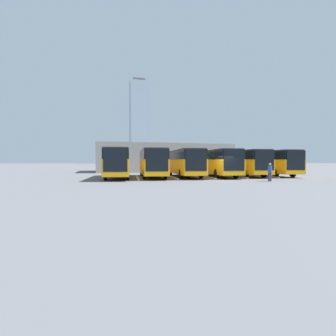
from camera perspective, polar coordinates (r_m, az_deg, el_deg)
The scene contains 15 objects.
ground_plane at distance 28.21m, azimuth 11.38°, elevation -2.55°, with size 600.00×600.00×0.00m, color #5B5B60.
bus_0 at distance 38.56m, azimuth 21.07°, elevation 1.21°, with size 3.99×12.24×3.35m.
curb_divider_0 at distance 35.97m, azimuth 20.10°, elevation -1.64°, with size 0.24×7.22×0.15m, color #B2B2AD.
bus_1 at distance 36.40m, azimuth 15.77°, elevation 1.24°, with size 3.99×12.24×3.35m.
curb_divider_1 at distance 33.88m, azimuth 14.33°, elevation -1.78°, with size 0.24×7.22×0.15m, color #B2B2AD.
bus_2 at distance 33.96m, azimuth 10.34°, elevation 1.27°, with size 3.99×12.24×3.35m.
curb_divider_2 at distance 31.55m, azimuth 8.37°, elevation -1.98°, with size 0.24×7.22×0.15m, color #B2B2AD.
bus_3 at distance 32.88m, azimuth 3.53°, elevation 1.29°, with size 3.99×12.24×3.35m.
curb_divider_3 at distance 30.63m, azimuth 0.98°, elevation -2.07°, with size 0.24×7.22×0.15m, color #B2B2AD.
bus_4 at distance 31.97m, azimuth -3.51°, elevation 1.28°, with size 3.99×12.24×3.35m.
curb_divider_4 at distance 29.92m, azimuth -6.65°, elevation -2.16°, with size 0.24×7.22×0.15m, color #B2B2AD.
bus_5 at distance 31.24m, azimuth -10.80°, elevation 1.26°, with size 3.99×12.24×3.35m.
pedestrian at distance 27.36m, azimuth 21.30°, elevation -0.74°, with size 0.49×0.49×1.77m.
station_building at distance 51.55m, azimuth -1.03°, elevation 2.23°, with size 25.68×12.99×5.30m.
office_tower at distance 242.34m, azimuth -6.45°, elevation 9.82°, with size 15.24×15.24×76.25m.
Camera 1 is at (12.58, 25.18, 1.92)m, focal length 28.00 mm.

